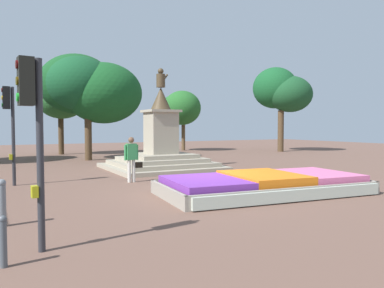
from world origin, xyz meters
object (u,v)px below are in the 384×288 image
object	(u,v)px
flower_planter	(265,185)
kerb_bollard_south	(3,240)
pedestrian_with_handbag	(132,157)
traffic_light_mid_block	(10,118)
statue_monument	(161,151)
kerb_bollard_mid_a	(2,202)
traffic_light_near_crossing	(33,119)

from	to	relation	value
flower_planter	kerb_bollard_south	bearing A→B (deg)	-157.87
pedestrian_with_handbag	traffic_light_mid_block	bearing A→B (deg)	163.69
flower_planter	statue_monument	size ratio (longest dim) A/B	1.32
kerb_bollard_mid_a	traffic_light_mid_block	bearing A→B (deg)	86.16
statue_monument	traffic_light_mid_block	size ratio (longest dim) A/B	1.47
statue_monument	kerb_bollard_mid_a	distance (m)	11.20
kerb_bollard_south	flower_planter	bearing A→B (deg)	22.13
traffic_light_mid_block	kerb_bollard_south	xyz separation A→B (m)	(-0.44, -8.63, -2.04)
statue_monument	traffic_light_near_crossing	world-z (taller)	statue_monument
traffic_light_mid_block	traffic_light_near_crossing	bearing A→B (deg)	-89.67
traffic_light_near_crossing	kerb_bollard_south	distance (m)	1.99
traffic_light_mid_block	pedestrian_with_handbag	bearing A→B (deg)	-16.31
pedestrian_with_handbag	kerb_bollard_mid_a	world-z (taller)	pedestrian_with_handbag
traffic_light_near_crossing	traffic_light_mid_block	world-z (taller)	traffic_light_mid_block
traffic_light_mid_block	statue_monument	bearing A→B (deg)	19.31
flower_planter	kerb_bollard_mid_a	size ratio (longest dim) A/B	6.72
statue_monument	traffic_light_mid_block	world-z (taller)	statue_monument
traffic_light_mid_block	kerb_bollard_mid_a	xyz separation A→B (m)	(-0.40, -6.00, -1.92)
flower_planter	traffic_light_near_crossing	bearing A→B (deg)	-159.93
kerb_bollard_south	statue_monument	bearing A→B (deg)	56.25
flower_planter	pedestrian_with_handbag	distance (m)	5.30
pedestrian_with_handbag	traffic_light_near_crossing	bearing A→B (deg)	-120.67
kerb_bollard_mid_a	kerb_bollard_south	bearing A→B (deg)	-90.92
traffic_light_near_crossing	pedestrian_with_handbag	xyz separation A→B (m)	(4.11, 6.93, -1.30)
flower_planter	kerb_bollard_south	distance (m)	8.15
statue_monument	traffic_light_mid_block	distance (m)	7.53
statue_monument	traffic_light_near_crossing	distance (m)	12.71
statue_monument	traffic_light_mid_block	bearing A→B (deg)	-160.69
traffic_light_near_crossing	kerb_bollard_south	bearing A→B (deg)	-134.94
traffic_light_mid_block	pedestrian_with_handbag	xyz separation A→B (m)	(4.15, -1.22, -1.47)
kerb_bollard_south	pedestrian_with_handbag	bearing A→B (deg)	58.20
kerb_bollard_mid_a	pedestrian_with_handbag	bearing A→B (deg)	46.42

